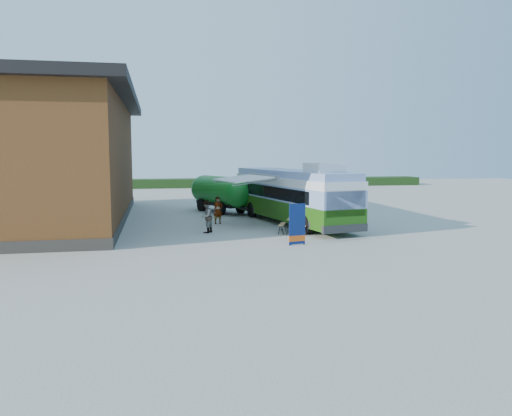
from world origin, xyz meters
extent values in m
plane|color=#BCB7AD|center=(0.00, 0.00, 0.00)|extent=(100.00, 100.00, 0.00)
cube|color=brown|center=(-10.50, 10.00, 3.50)|extent=(8.00, 20.00, 7.00)
cube|color=black|center=(-10.50, 10.00, 7.25)|extent=(9.60, 21.20, 0.50)
cube|color=#332D28|center=(-10.50, 10.00, 0.25)|extent=(8.10, 20.10, 0.50)
cube|color=#264419|center=(8.00, 38.00, 0.50)|extent=(40.00, 3.00, 1.00)
cube|color=#3A7513|center=(2.92, 6.29, 0.86)|extent=(4.57, 11.67, 1.05)
cube|color=#89A2D6|center=(2.92, 6.29, 1.81)|extent=(4.57, 11.67, 0.86)
cube|color=black|center=(1.67, 6.53, 1.81)|extent=(1.90, 9.34, 0.67)
cube|color=black|center=(3.99, 6.99, 1.81)|extent=(1.90, 9.34, 0.67)
cube|color=white|center=(2.92, 6.29, 2.45)|extent=(4.57, 11.67, 0.43)
cube|color=#89A2D6|center=(2.92, 6.29, 2.86)|extent=(4.39, 11.45, 0.38)
cube|color=white|center=(3.63, 2.74, 3.28)|extent=(1.83, 1.98, 0.48)
cube|color=black|center=(4.04, 0.72, 1.67)|extent=(2.11, 0.48, 1.24)
cube|color=#2D2D2D|center=(4.03, 0.77, 0.48)|extent=(2.42, 0.67, 0.38)
cube|color=#2D2D2D|center=(1.82, 11.81, 0.48)|extent=(2.42, 0.67, 0.38)
cylinder|color=black|center=(2.62, 2.35, 0.48)|extent=(0.47, 0.99, 0.95)
cylinder|color=black|center=(4.72, 2.77, 0.48)|extent=(0.47, 0.99, 0.95)
cylinder|color=black|center=(1.22, 9.35, 0.48)|extent=(0.47, 0.99, 0.95)
cylinder|color=black|center=(3.32, 9.77, 0.48)|extent=(0.47, 0.99, 0.95)
cube|color=white|center=(0.13, 6.26, 2.54)|extent=(3.11, 4.25, 0.30)
cube|color=#A5A8AD|center=(1.31, 6.50, 2.72)|extent=(0.96, 4.10, 0.15)
cylinder|color=#A5A8AD|center=(0.45, 4.67, 2.44)|extent=(2.46, 0.54, 0.31)
cylinder|color=#A5A8AD|center=(-0.19, 7.86, 2.44)|extent=(2.46, 0.54, 0.31)
cube|color=navy|center=(1.35, -0.40, 0.91)|extent=(0.76, 0.18, 1.82)
cube|color=#E35815|center=(1.35, -0.40, 0.29)|extent=(0.78, 0.19, 0.25)
cube|color=#A5A8AD|center=(1.35, -0.40, 0.03)|extent=(0.57, 0.28, 0.05)
cylinder|color=#A5A8AD|center=(1.35, -0.38, 0.91)|extent=(0.03, 0.03, 1.82)
cube|color=tan|center=(2.06, 2.73, 0.76)|extent=(0.92, 1.31, 0.04)
cube|color=tan|center=(1.54, 2.94, 0.45)|extent=(0.69, 1.22, 0.04)
cube|color=tan|center=(2.57, 2.52, 0.45)|extent=(0.69, 1.22, 0.04)
cube|color=black|center=(1.70, 2.33, 0.37)|extent=(0.07, 0.07, 0.75)
cube|color=black|center=(2.03, 2.19, 0.37)|extent=(0.07, 0.07, 0.75)
cube|color=black|center=(2.08, 3.27, 0.37)|extent=(0.07, 0.07, 0.75)
cube|color=black|center=(2.41, 3.13, 0.37)|extent=(0.07, 0.07, 0.75)
imported|color=#999999|center=(-1.23, 6.86, 0.78)|extent=(0.65, 0.53, 1.55)
imported|color=#999999|center=(-2.22, 3.75, 0.82)|extent=(0.95, 1.01, 1.65)
cylinder|color=#167B23|center=(-0.37, 12.40, 1.47)|extent=(3.53, 4.78, 1.96)
sphere|color=#167B23|center=(0.49, 10.40, 1.47)|extent=(1.96, 1.96, 1.96)
sphere|color=#167B23|center=(-1.24, 14.41, 1.47)|extent=(1.96, 1.96, 1.96)
cube|color=black|center=(-0.37, 12.40, 0.60)|extent=(3.02, 4.72, 0.22)
cube|color=black|center=(0.75, 9.80, 0.55)|extent=(0.64, 1.25, 0.11)
cylinder|color=black|center=(-0.55, 10.90, 0.44)|extent=(0.60, 0.91, 0.87)
cylinder|color=black|center=(0.85, 11.51, 0.44)|extent=(0.60, 0.91, 0.87)
cylinder|color=black|center=(-1.59, 13.30, 0.44)|extent=(0.60, 0.91, 0.87)
cylinder|color=black|center=(-0.19, 13.91, 0.44)|extent=(0.60, 0.91, 0.87)
camera|label=1|loc=(-4.65, -21.17, 4.00)|focal=35.00mm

